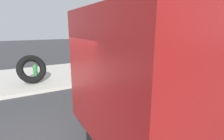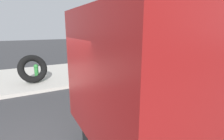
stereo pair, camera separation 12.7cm
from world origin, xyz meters
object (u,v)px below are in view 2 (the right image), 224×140
stop_sign (107,50)px  bare_tree (121,34)px  dump_truck_orange (217,73)px  loose_tire (33,69)px  fire_hydrant (37,72)px

stop_sign → bare_tree: bare_tree is taller
bare_tree → dump_truck_orange: bearing=-102.4°
loose_tire → dump_truck_orange: (3.66, -6.36, 0.79)m
stop_sign → bare_tree: size_ratio=0.47×
fire_hydrant → loose_tire: bearing=-136.0°
loose_tire → bare_tree: 5.44m
loose_tire → stop_sign: (3.65, -0.53, 0.74)m
fire_hydrant → bare_tree: size_ratio=0.19×
fire_hydrant → loose_tire: size_ratio=0.64×
stop_sign → bare_tree: (1.55, 1.11, 0.77)m
fire_hydrant → loose_tire: loose_tire is taller
fire_hydrant → stop_sign: 3.68m
fire_hydrant → stop_sign: stop_sign is taller
dump_truck_orange → bare_tree: (1.53, 6.94, 0.73)m
loose_tire → stop_sign: stop_sign is taller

